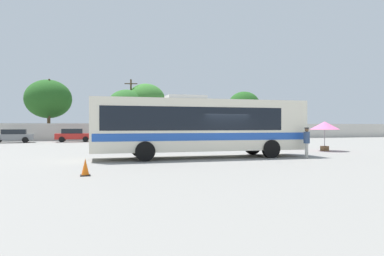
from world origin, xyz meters
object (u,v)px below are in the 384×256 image
at_px(parked_car_leftmost_grey, 13,136).
at_px(parked_car_second_red, 74,135).
at_px(parked_car_rightmost_white, 189,134).
at_px(utility_pole_far, 49,108).
at_px(vendor_umbrella_near_gate_pink, 325,126).
at_px(roadside_tree_midleft, 126,106).
at_px(utility_pole_near, 131,108).
at_px(coach_bus_cream_blue, 199,125).
at_px(roadside_tree_midright, 146,100).
at_px(roadside_tree_right, 244,105).
at_px(attendant_by_bus_door, 307,141).
at_px(roadside_tree_left, 48,99).
at_px(traffic_cone_on_apron, 85,168).
at_px(parked_car_third_grey, 136,135).

height_order(parked_car_leftmost_grey, parked_car_second_red, parked_car_second_red).
relative_size(parked_car_rightmost_white, utility_pole_far, 0.57).
distance_m(vendor_umbrella_near_gate_pink, roadside_tree_midleft, 29.42).
bearing_deg(utility_pole_near, vendor_umbrella_near_gate_pink, -68.23).
xyz_separation_m(parked_car_rightmost_white, utility_pole_near, (-6.38, 7.21, 3.61)).
relative_size(coach_bus_cream_blue, roadside_tree_midleft, 1.81).
distance_m(coach_bus_cream_blue, roadside_tree_midright, 30.33).
bearing_deg(roadside_tree_right, utility_pole_far, -175.02).
distance_m(coach_bus_cream_blue, utility_pole_far, 30.79).
bearing_deg(attendant_by_bus_door, coach_bus_cream_blue, 161.64).
bearing_deg(roadside_tree_midright, utility_pole_far, -173.98).
relative_size(roadside_tree_left, roadside_tree_right, 1.08).
bearing_deg(roadside_tree_midleft, traffic_cone_on_apron, -98.54).
distance_m(attendant_by_bus_door, parked_car_leftmost_grey, 31.46).
bearing_deg(parked_car_leftmost_grey, roadside_tree_midright, 25.70).
bearing_deg(vendor_umbrella_near_gate_pink, roadside_tree_right, 75.61).
distance_m(roadside_tree_left, traffic_cone_on_apron, 36.10).
xyz_separation_m(attendant_by_bus_door, parked_car_leftmost_grey, (-19.87, 24.39, -0.22)).
xyz_separation_m(parked_car_third_grey, roadside_tree_right, (18.57, 8.84, 4.44)).
relative_size(attendant_by_bus_door, utility_pole_far, 0.22).
distance_m(utility_pole_near, roadside_tree_midleft, 0.74).
distance_m(coach_bus_cream_blue, attendant_by_bus_door, 6.27).
height_order(attendant_by_bus_door, parked_car_second_red, attendant_by_bus_door).
xyz_separation_m(parked_car_leftmost_grey, utility_pole_far, (3.10, 6.28, 3.35)).
height_order(vendor_umbrella_near_gate_pink, roadside_tree_midleft, roadside_tree_midleft).
distance_m(utility_pole_near, roadside_tree_right, 18.36).
relative_size(parked_car_second_red, utility_pole_near, 0.49).
bearing_deg(coach_bus_cream_blue, vendor_umbrella_near_gate_pink, 12.52).
height_order(roadside_tree_midright, traffic_cone_on_apron, roadside_tree_midright).
height_order(coach_bus_cream_blue, traffic_cone_on_apron, coach_bus_cream_blue).
distance_m(parked_car_leftmost_grey, parked_car_third_grey, 13.33).
xyz_separation_m(parked_car_leftmost_grey, roadside_tree_midright, (15.85, 7.63, 4.76)).
bearing_deg(parked_car_second_red, roadside_tree_left, 115.29).
height_order(roadside_tree_midleft, traffic_cone_on_apron, roadside_tree_midleft).
xyz_separation_m(vendor_umbrella_near_gate_pink, parked_car_leftmost_grey, (-24.49, 20.10, -1.05)).
bearing_deg(roadside_tree_right, parked_car_leftmost_grey, -164.59).
bearing_deg(traffic_cone_on_apron, roadside_tree_midright, 77.22).
distance_m(coach_bus_cream_blue, parked_car_third_grey, 22.42).
bearing_deg(roadside_tree_right, roadside_tree_midright, -175.85).
distance_m(coach_bus_cream_blue, parked_car_second_red, 23.90).
xyz_separation_m(roadside_tree_midright, roadside_tree_right, (16.05, 1.16, -0.33)).
height_order(utility_pole_far, roadside_tree_right, utility_pole_far).
xyz_separation_m(attendant_by_bus_door, utility_pole_near, (-6.23, 31.44, 3.36)).
bearing_deg(roadside_tree_midleft, utility_pole_far, -176.81).
bearing_deg(parked_car_third_grey, utility_pole_near, 87.52).
xyz_separation_m(roadside_tree_left, roadside_tree_midright, (12.99, 0.21, 0.15)).
bearing_deg(parked_car_second_red, utility_pole_near, 43.14).
distance_m(utility_pole_near, roadside_tree_midright, 2.56).
bearing_deg(roadside_tree_left, vendor_umbrella_near_gate_pink, -51.82).
xyz_separation_m(coach_bus_cream_blue, vendor_umbrella_near_gate_pink, (10.50, 2.33, -0.08)).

